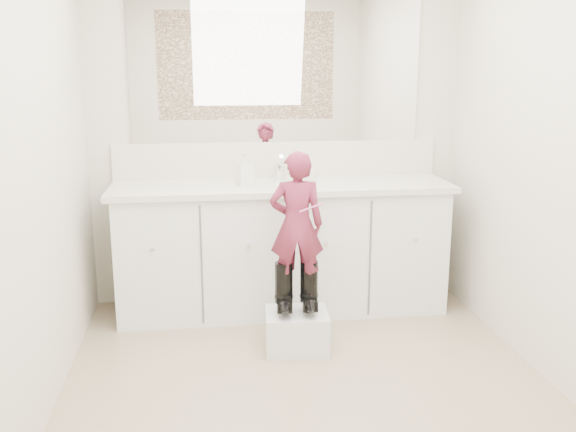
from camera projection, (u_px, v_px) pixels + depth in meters
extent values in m
plane|color=#826E55|center=(311.00, 395.00, 3.33)|extent=(3.00, 3.00, 0.00)
plane|color=beige|center=(277.00, 133.00, 4.50)|extent=(2.60, 0.00, 2.60)
plane|color=beige|center=(416.00, 258.00, 1.61)|extent=(2.60, 0.00, 2.60)
plane|color=beige|center=(29.00, 172.00, 2.89)|extent=(0.00, 3.00, 3.00)
plane|color=beige|center=(568.00, 161.00, 3.22)|extent=(0.00, 3.00, 3.00)
cube|color=silver|center=(282.00, 250.00, 4.41)|extent=(2.20, 0.55, 0.85)
cube|color=beige|center=(282.00, 187.00, 4.30)|extent=(2.28, 0.58, 0.04)
cube|color=beige|center=(277.00, 160.00, 4.53)|extent=(2.28, 0.03, 0.25)
cube|color=white|center=(277.00, 69.00, 4.39)|extent=(2.00, 0.02, 1.00)
cube|color=#472819|center=(423.00, 75.00, 1.51)|extent=(2.00, 0.01, 1.20)
cylinder|color=silver|center=(279.00, 173.00, 4.44)|extent=(0.08, 0.08, 0.10)
imported|color=beige|center=(311.00, 175.00, 4.39)|extent=(0.11, 0.11, 0.08)
imported|color=silver|center=(245.00, 168.00, 4.26)|extent=(0.13, 0.13, 0.22)
cube|color=silver|center=(297.00, 331.00, 3.84)|extent=(0.39, 0.34, 0.24)
imported|color=#B4375B|center=(297.00, 225.00, 3.71)|extent=(0.33, 0.23, 0.86)
cylinder|color=#CF5093|center=(311.00, 208.00, 3.61)|extent=(0.14, 0.02, 0.06)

